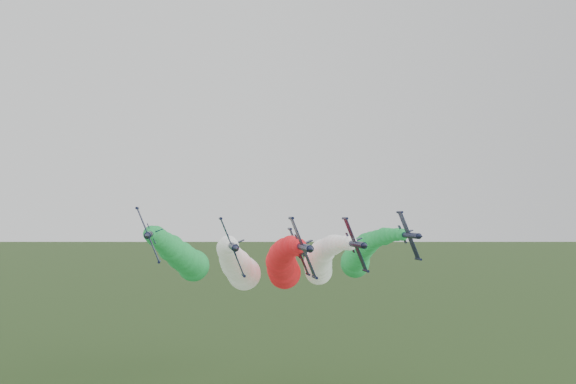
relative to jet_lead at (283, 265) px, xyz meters
The scene contains 6 objects.
jet_lead is the anchor object (origin of this frame).
jet_inner_left 11.15m from the jet_lead, 146.39° to the left, with size 13.82×67.28×18.45m.
jet_inner_right 12.85m from the jet_lead, 37.64° to the left, with size 13.29×66.75×17.93m.
jet_outer_left 25.30m from the jet_lead, 149.92° to the left, with size 13.80×67.26×18.43m.
jet_outer_right 28.93m from the jet_lead, 37.62° to the left, with size 13.69×67.15×18.33m.
jet_trail 24.59m from the jet_lead, 79.90° to the left, with size 13.17×66.62×17.80m.
Camera 1 is at (-17.89, -82.47, 47.67)m, focal length 35.00 mm.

